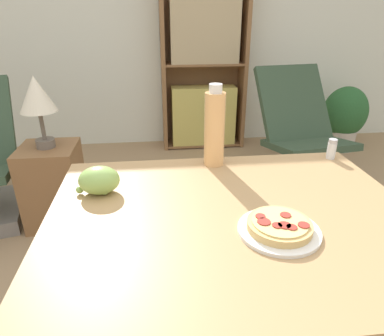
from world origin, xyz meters
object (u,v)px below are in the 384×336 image
object	(u,v)px
salt_shaker	(332,149)
drink_bottle	(215,128)
lounge_chair_far	(299,148)
table_lamp	(37,98)
potted_plant_floor	(344,117)
side_table	(54,186)
bookshelf	(204,71)
grape_bunch	(99,180)
pizza_on_plate	(279,227)

from	to	relation	value
salt_shaker	drink_bottle	bearing A→B (deg)	-179.92
lounge_chair_far	salt_shaker	bearing A→B (deg)	-118.56
table_lamp	potted_plant_floor	xyz separation A→B (m)	(2.52, 1.05, -0.50)
side_table	table_lamp	bearing A→B (deg)	0.00
bookshelf	potted_plant_floor	size ratio (longest dim) A/B	2.62
side_table	table_lamp	xyz separation A→B (m)	(0.00, 0.00, 0.57)
table_lamp	lounge_chair_far	bearing A→B (deg)	12.62
salt_shaker	bookshelf	bearing A→B (deg)	94.50
grape_bunch	drink_bottle	bearing A→B (deg)	24.70
drink_bottle	salt_shaker	size ratio (longest dim) A/B	3.78
salt_shaker	bookshelf	xyz separation A→B (m)	(-0.17, 2.20, -0.05)
drink_bottle	table_lamp	xyz separation A→B (m)	(-0.87, 0.88, -0.07)
pizza_on_plate	grape_bunch	size ratio (longest dim) A/B	1.55
table_lamp	potted_plant_floor	size ratio (longest dim) A/B	0.68
grape_bunch	table_lamp	distance (m)	1.16
pizza_on_plate	side_table	distance (m)	1.72
drink_bottle	side_table	distance (m)	1.39
side_table	grape_bunch	bearing A→B (deg)	-65.56
salt_shaker	bookshelf	distance (m)	2.20
side_table	potted_plant_floor	distance (m)	2.73
side_table	table_lamp	distance (m)	0.57
bookshelf	pizza_on_plate	bearing A→B (deg)	-94.10
potted_plant_floor	bookshelf	bearing A→B (deg)	168.84
pizza_on_plate	potted_plant_floor	distance (m)	2.87
drink_bottle	table_lamp	size ratio (longest dim) A/B	0.69
pizza_on_plate	table_lamp	world-z (taller)	table_lamp
pizza_on_plate	table_lamp	size ratio (longest dim) A/B	0.49
salt_shaker	pizza_on_plate	bearing A→B (deg)	-129.12
potted_plant_floor	pizza_on_plate	bearing A→B (deg)	-123.21
grape_bunch	bookshelf	xyz separation A→B (m)	(0.67, 2.38, -0.06)
lounge_chair_far	pizza_on_plate	bearing A→B (deg)	-124.12
drink_bottle	potted_plant_floor	distance (m)	2.60
lounge_chair_far	potted_plant_floor	size ratio (longest dim) A/B	1.41
grape_bunch	table_lamp	world-z (taller)	table_lamp
bookshelf	table_lamp	xyz separation A→B (m)	(-1.15, -1.32, 0.08)
salt_shaker	table_lamp	world-z (taller)	table_lamp
pizza_on_plate	salt_shaker	bearing A→B (deg)	50.88
lounge_chair_far	table_lamp	bearing A→B (deg)	-175.73
grape_bunch	side_table	xyz separation A→B (m)	(-0.48, 1.06, -0.54)
lounge_chair_far	side_table	xyz separation A→B (m)	(-1.80, -0.40, -0.02)
side_table	potted_plant_floor	bearing A→B (deg)	22.59
grape_bunch	potted_plant_floor	size ratio (longest dim) A/B	0.22
potted_plant_floor	table_lamp	bearing A→B (deg)	-157.41
grape_bunch	bookshelf	world-z (taller)	bookshelf
pizza_on_plate	grape_bunch	xyz separation A→B (m)	(-0.48, 0.27, 0.03)
salt_shaker	grape_bunch	bearing A→B (deg)	-168.00
pizza_on_plate	salt_shaker	xyz separation A→B (m)	(0.36, 0.45, 0.02)
salt_shaker	side_table	distance (m)	1.68
bookshelf	potted_plant_floor	distance (m)	1.45
grape_bunch	drink_bottle	world-z (taller)	drink_bottle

